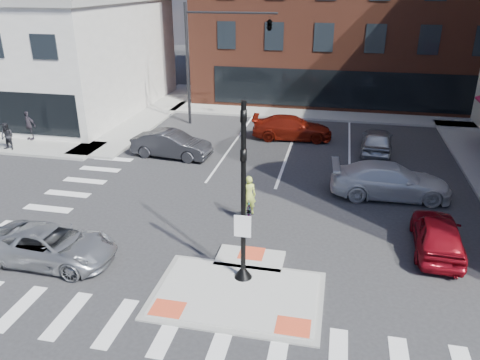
% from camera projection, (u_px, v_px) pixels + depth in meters
% --- Properties ---
extents(ground, '(120.00, 120.00, 0.00)m').
position_uv_depth(ground, '(241.00, 287.00, 15.33)').
color(ground, '#28282B').
rests_on(ground, ground).
extents(refuge_island, '(5.40, 4.65, 0.13)m').
position_uv_depth(refuge_island, '(239.00, 290.00, 15.08)').
color(refuge_island, gray).
rests_on(refuge_island, ground).
extents(sidewalk_nw, '(23.50, 20.50, 0.15)m').
position_uv_depth(sidewalk_nw, '(50.00, 125.00, 32.29)').
color(sidewalk_nw, gray).
rests_on(sidewalk_nw, ground).
extents(sidewalk_n, '(26.00, 3.00, 0.15)m').
position_uv_depth(sidewalk_n, '(343.00, 116.00, 34.51)').
color(sidewalk_n, gray).
rests_on(sidewalk_n, ground).
extents(building_nw, '(20.40, 16.40, 14.40)m').
position_uv_depth(building_nw, '(16.00, 52.00, 35.90)').
color(building_nw, beige).
rests_on(building_nw, ground).
extents(building_far_left, '(10.00, 12.00, 10.00)m').
position_uv_depth(building_far_left, '(294.00, 16.00, 60.91)').
color(building_far_left, slate).
rests_on(building_far_left, ground).
extents(building_far_right, '(12.00, 12.00, 12.00)m').
position_uv_depth(building_far_right, '(397.00, 8.00, 59.80)').
color(building_far_right, brown).
rests_on(building_far_right, ground).
extents(signal_pole, '(0.60, 0.60, 5.98)m').
position_uv_depth(signal_pole, '(243.00, 218.00, 14.76)').
color(signal_pole, black).
rests_on(signal_pole, refuge_island).
extents(mast_arm_signal, '(6.10, 2.24, 8.00)m').
position_uv_depth(mast_arm_signal, '(246.00, 33.00, 29.76)').
color(mast_arm_signal, black).
rests_on(mast_arm_signal, ground).
extents(silver_suv, '(4.74, 2.26, 1.30)m').
position_uv_depth(silver_suv, '(51.00, 245.00, 16.50)').
color(silver_suv, '#A5A8AC').
rests_on(silver_suv, ground).
extents(red_sedan, '(1.86, 4.18, 1.40)m').
position_uv_depth(red_sedan, '(438.00, 234.00, 17.12)').
color(red_sedan, maroon).
rests_on(red_sedan, ground).
extents(white_pickup, '(5.53, 2.53, 1.57)m').
position_uv_depth(white_pickup, '(390.00, 181.00, 21.49)').
color(white_pickup, silver).
rests_on(white_pickup, ground).
extents(bg_car_dark, '(4.64, 2.04, 1.48)m').
position_uv_depth(bg_car_dark, '(172.00, 144.00, 26.40)').
color(bg_car_dark, '#25262A').
rests_on(bg_car_dark, ground).
extents(bg_car_silver, '(2.03, 4.38, 1.45)m').
position_uv_depth(bg_car_silver, '(377.00, 140.00, 27.10)').
color(bg_car_silver, '#B1B5B9').
rests_on(bg_car_silver, ground).
extents(bg_car_red, '(5.13, 2.42, 1.45)m').
position_uv_depth(bg_car_red, '(292.00, 128.00, 29.46)').
color(bg_car_red, maroon).
rests_on(bg_car_red, ground).
extents(cyclist, '(0.82, 1.70, 2.09)m').
position_uv_depth(cyclist, '(249.00, 207.00, 19.14)').
color(cyclist, '#3F3F44').
rests_on(cyclist, ground).
extents(pedestrian_a, '(0.82, 0.67, 1.60)m').
position_uv_depth(pedestrian_a, '(7.00, 136.00, 27.04)').
color(pedestrian_a, black).
rests_on(pedestrian_a, sidewalk_nw).
extents(pedestrian_b, '(1.13, 0.68, 1.81)m').
position_uv_depth(pedestrian_b, '(29.00, 125.00, 28.79)').
color(pedestrian_b, '#332D37').
rests_on(pedestrian_b, sidewalk_nw).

